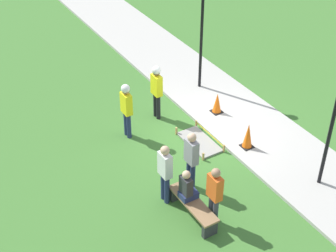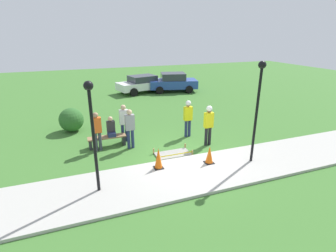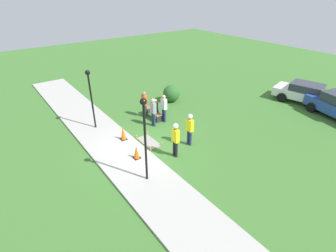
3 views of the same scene
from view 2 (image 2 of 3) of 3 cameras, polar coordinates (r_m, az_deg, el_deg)
ground_plane at (r=10.83m, az=3.43°, el=-7.12°), size 60.00×60.00×0.00m
sidewalk at (r=9.77m, az=6.59°, el=-10.07°), size 28.00×2.61×0.10m
wet_concrete_patch at (r=11.12m, az=1.06°, el=-6.13°), size 1.52×0.79×0.25m
traffic_cone_near_patch at (r=9.74m, az=-2.10°, el=-7.02°), size 0.34×0.34×0.81m
traffic_cone_far_patch at (r=10.25m, az=9.00°, el=-6.20°), size 0.34×0.34×0.70m
park_bench at (r=12.11m, az=-13.12°, el=-2.85°), size 1.69×0.44×0.48m
person_seated_on_bench at (r=12.01m, az=-12.30°, el=-0.47°), size 0.36×0.44×0.89m
worker_supervisor at (r=11.80m, az=8.84°, el=0.93°), size 0.40×0.27×1.86m
worker_assistant at (r=12.70m, az=4.38°, el=2.36°), size 0.40×0.26×1.83m
bystander_in_orange_shirt at (r=11.55m, az=-15.23°, el=-0.70°), size 0.40×0.23×1.74m
bystander_in_gray_shirt at (r=12.27m, az=-9.56°, el=1.10°), size 0.40×0.23×1.79m
bystander_in_white_shirt at (r=11.50m, az=-8.27°, el=-0.09°), size 0.40×0.24×1.79m
lamppost_near at (r=10.09m, az=19.06°, el=5.74°), size 0.28×0.28×3.86m
lamppost_far at (r=7.96m, az=-16.22°, el=1.03°), size 0.28×0.28×3.52m
parked_car_white at (r=22.67m, az=-5.57°, el=9.17°), size 4.56×2.76×1.43m
parked_car_blue at (r=22.96m, az=1.10°, el=9.54°), size 4.37×2.79×1.59m
shrub_rounded_near at (r=14.41m, az=-20.29°, el=1.28°), size 1.24×1.24×1.24m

